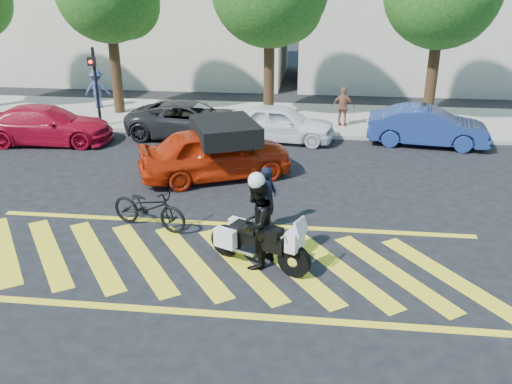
# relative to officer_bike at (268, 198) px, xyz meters

# --- Properties ---
(ground) EXTENTS (90.00, 90.00, 0.00)m
(ground) POSITION_rel_officer_bike_xyz_m (-0.94, -1.88, -0.79)
(ground) COLOR black
(ground) RESTS_ON ground
(sidewalk) EXTENTS (60.00, 5.00, 0.15)m
(sidewalk) POSITION_rel_officer_bike_xyz_m (-0.94, 10.12, -0.72)
(sidewalk) COLOR #9E998E
(sidewalk) RESTS_ON ground
(crosswalk) EXTENTS (12.33, 4.00, 0.01)m
(crosswalk) POSITION_rel_officer_bike_xyz_m (-0.98, -1.88, -0.79)
(crosswalk) COLOR yellow
(crosswalk) RESTS_ON ground
(signal_pole) EXTENTS (0.28, 0.43, 3.20)m
(signal_pole) POSITION_rel_officer_bike_xyz_m (-7.44, 7.86, 1.13)
(signal_pole) COLOR black
(signal_pole) RESTS_ON ground
(officer_bike) EXTENTS (0.51, 0.65, 1.58)m
(officer_bike) POSITION_rel_officer_bike_xyz_m (0.00, 0.00, 0.00)
(officer_bike) COLOR black
(officer_bike) RESTS_ON ground
(bicycle) EXTENTS (2.22, 1.35, 1.10)m
(bicycle) POSITION_rel_officer_bike_xyz_m (-2.92, -0.37, -0.24)
(bicycle) COLOR black
(bicycle) RESTS_ON ground
(police_motorcycle) EXTENTS (2.28, 1.36, 1.08)m
(police_motorcycle) POSITION_rel_officer_bike_xyz_m (-0.06, -1.88, -0.21)
(police_motorcycle) COLOR black
(police_motorcycle) RESTS_ON ground
(officer_moto) EXTENTS (1.09, 1.19, 1.99)m
(officer_moto) POSITION_rel_officer_bike_xyz_m (-0.08, -1.90, 0.20)
(officer_moto) COLOR black
(officer_moto) RESTS_ON ground
(red_convertible) EXTENTS (4.96, 3.54, 1.57)m
(red_convertible) POSITION_rel_officer_bike_xyz_m (-1.92, 3.23, -0.01)
(red_convertible) COLOR #B52308
(red_convertible) RESTS_ON ground
(parked_left) EXTENTS (4.81, 2.28, 1.35)m
(parked_left) POSITION_rel_officer_bike_xyz_m (-8.67, 6.00, -0.11)
(parked_left) COLOR #AA0A23
(parked_left) RESTS_ON ground
(parked_mid_left) EXTENTS (4.87, 2.38, 1.33)m
(parked_mid_left) POSITION_rel_officer_bike_xyz_m (-3.61, 7.32, -0.13)
(parked_mid_left) COLOR black
(parked_mid_left) RESTS_ON ground
(parked_mid_right) EXTENTS (4.11, 2.00, 1.35)m
(parked_mid_right) POSITION_rel_officer_bike_xyz_m (-0.23, 7.24, -0.12)
(parked_mid_right) COLOR white
(parked_mid_right) RESTS_ON ground
(parked_right) EXTENTS (4.37, 1.99, 1.39)m
(parked_right) POSITION_rel_officer_bike_xyz_m (5.06, 7.32, -0.10)
(parked_right) COLOR navy
(parked_right) RESTS_ON ground
(pedestrian_left) EXTENTS (1.19, 0.85, 1.67)m
(pedestrian_left) POSITION_rel_officer_bike_xyz_m (-8.66, 10.83, 0.19)
(pedestrian_left) COLOR navy
(pedestrian_left) RESTS_ON sidewalk
(pedestrian_right) EXTENTS (0.96, 0.55, 1.53)m
(pedestrian_right) POSITION_rel_officer_bike_xyz_m (2.10, 9.02, 0.12)
(pedestrian_right) COLOR #925942
(pedestrian_right) RESTS_ON sidewalk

